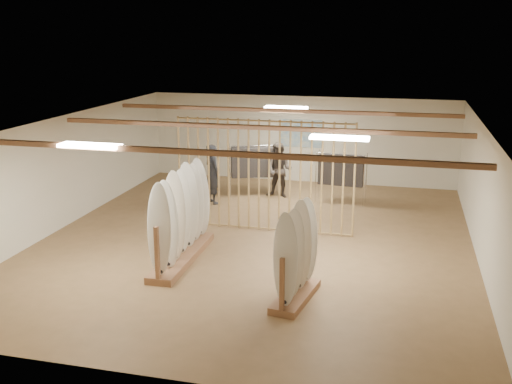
% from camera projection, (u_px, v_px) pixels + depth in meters
% --- Properties ---
extents(floor, '(12.00, 12.00, 0.00)m').
position_uv_depth(floor, '(256.00, 240.00, 14.28)').
color(floor, olive).
rests_on(floor, ground).
extents(ceiling, '(12.00, 12.00, 0.00)m').
position_uv_depth(ceiling, '(256.00, 124.00, 13.54)').
color(ceiling, gray).
rests_on(ceiling, ground).
extents(wall_back, '(12.00, 0.00, 12.00)m').
position_uv_depth(wall_back, '(300.00, 139.00, 19.52)').
color(wall_back, white).
rests_on(wall_back, ground).
extents(wall_front, '(12.00, 0.00, 12.00)m').
position_uv_depth(wall_front, '(151.00, 288.00, 8.29)').
color(wall_front, white).
rests_on(wall_front, ground).
extents(wall_left, '(0.00, 12.00, 12.00)m').
position_uv_depth(wall_left, '(64.00, 172.00, 15.08)').
color(wall_left, white).
rests_on(wall_left, ground).
extents(wall_right, '(0.00, 12.00, 12.00)m').
position_uv_depth(wall_right, '(483.00, 198.00, 12.74)').
color(wall_right, white).
rests_on(wall_right, ground).
extents(ceiling_slats, '(9.50, 6.12, 0.10)m').
position_uv_depth(ceiling_slats, '(256.00, 127.00, 13.56)').
color(ceiling_slats, '#966544').
rests_on(ceiling_slats, ground).
extents(light_panels, '(1.20, 0.35, 0.06)m').
position_uv_depth(light_panels, '(256.00, 127.00, 13.56)').
color(light_panels, white).
rests_on(light_panels, ground).
extents(bamboo_partition, '(4.45, 0.05, 2.78)m').
position_uv_depth(bamboo_partition, '(264.00, 176.00, 14.66)').
color(bamboo_partition, tan).
rests_on(bamboo_partition, ground).
extents(poster, '(1.40, 0.03, 0.90)m').
position_uv_depth(poster, '(301.00, 133.00, 19.45)').
color(poster, '#377BC1').
rests_on(poster, ground).
extents(rack_left, '(0.61, 2.91, 2.03)m').
position_uv_depth(rack_left, '(182.00, 229.00, 12.90)').
color(rack_left, '#966544').
rests_on(rack_left, floor).
extents(rack_right, '(0.74, 1.63, 1.83)m').
position_uv_depth(rack_right, '(296.00, 269.00, 10.98)').
color(rack_right, '#966544').
rests_on(rack_right, floor).
extents(clothing_rack_a, '(1.40, 0.82, 1.57)m').
position_uv_depth(clothing_rack_a, '(254.00, 162.00, 17.95)').
color(clothing_rack_a, silver).
rests_on(clothing_rack_a, floor).
extents(clothing_rack_b, '(1.38, 0.48, 1.49)m').
position_uv_depth(clothing_rack_b, '(341.00, 170.00, 17.13)').
color(clothing_rack_b, silver).
rests_on(clothing_rack_b, floor).
extents(shopper_a, '(0.85, 0.84, 1.95)m').
position_uv_depth(shopper_a, '(212.00, 170.00, 17.11)').
color(shopper_a, '#24262B').
rests_on(shopper_a, floor).
extents(shopper_b, '(0.99, 0.82, 1.87)m').
position_uv_depth(shopper_b, '(279.00, 167.00, 17.74)').
color(shopper_b, '#37302B').
rests_on(shopper_b, floor).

